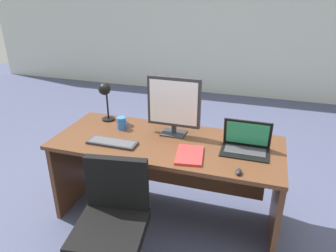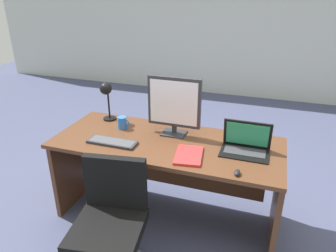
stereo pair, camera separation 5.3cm
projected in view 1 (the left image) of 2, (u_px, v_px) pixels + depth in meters
ground at (201, 143)px, 4.17m from camera, size 12.00×12.00×0.00m
back_wall at (231, 17)px, 5.50m from camera, size 10.00×0.10×2.80m
desk at (169, 161)px, 2.70m from camera, size 1.85×0.76×0.75m
monitor at (174, 104)px, 2.58m from camera, size 0.44×0.16×0.49m
laptop at (246, 141)px, 2.40m from camera, size 0.36×0.24×0.23m
keyboard at (112, 143)px, 2.52m from camera, size 0.40×0.13×0.02m
mouse at (239, 172)px, 2.12m from camera, size 0.04×0.07×0.03m
desk_lamp at (105, 94)px, 2.84m from camera, size 0.12×0.14×0.37m
book at (190, 155)px, 2.34m from camera, size 0.23×0.31×0.02m
coffee_mug at (122, 123)px, 2.76m from camera, size 0.11×0.08×0.11m
office_chair at (113, 234)px, 2.16m from camera, size 0.56×0.56×0.86m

